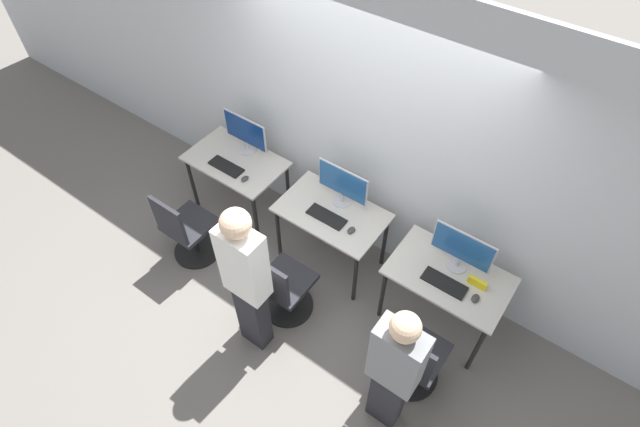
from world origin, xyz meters
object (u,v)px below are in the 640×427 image
object	(u,v)px
monitor_center	(343,184)
office_chair_right	(413,361)
keyboard_right	(444,283)
keyboard_center	(327,217)
person_center	(246,278)
person_right	(394,369)
office_chair_left	(187,232)
keyboard_left	(226,167)
monitor_right	(462,249)
mouse_right	(475,298)
office_chair_center	(283,289)
mouse_left	(245,179)
monitor_left	(245,133)
mouse_center	(351,230)

from	to	relation	value
monitor_center	office_chair_right	bearing A→B (deg)	-33.08
monitor_center	keyboard_right	size ratio (longest dim) A/B	1.39
keyboard_center	keyboard_right	distance (m)	1.21
person_center	keyboard_right	xyz separation A→B (m)	(1.24, 1.02, -0.21)
monitor_center	person_right	size ratio (longest dim) A/B	0.34
keyboard_center	person_right	distance (m)	1.58
office_chair_left	keyboard_center	distance (m)	1.44
keyboard_left	person_right	world-z (taller)	person_right
office_chair_right	monitor_right	bearing A→B (deg)	95.50
mouse_right	person_right	size ratio (longest dim) A/B	0.06
office_chair_center	person_right	distance (m)	1.38
mouse_left	person_right	size ratio (longest dim) A/B	0.06
office_chair_left	person_right	distance (m)	2.51
monitor_left	office_chair_center	size ratio (longest dim) A/B	0.58
keyboard_center	office_chair_center	world-z (taller)	office_chair_center
office_chair_left	person_right	xyz separation A→B (m)	(2.45, -0.24, 0.48)
mouse_left	mouse_center	distance (m)	1.21
monitor_left	keyboard_center	xyz separation A→B (m)	(1.21, -0.28, -0.22)
mouse_left	person_center	bearing A→B (deg)	-47.06
office_chair_left	mouse_right	xyz separation A→B (m)	(2.67, 0.70, 0.38)
office_chair_center	person_center	bearing A→B (deg)	-94.75
person_center	monitor_right	xyz separation A→B (m)	(1.24, 1.24, 0.00)
person_center	keyboard_right	size ratio (longest dim) A/B	4.63
keyboard_right	person_right	world-z (taller)	person_right
monitor_right	mouse_right	xyz separation A→B (m)	(0.27, -0.22, -0.21)
monitor_left	mouse_left	bearing A→B (deg)	-52.16
mouse_right	keyboard_center	bearing A→B (deg)	179.61
keyboard_left	person_center	world-z (taller)	person_center
keyboard_left	office_chair_right	size ratio (longest dim) A/B	0.42
mouse_center	person_right	world-z (taller)	person_right
keyboard_left	keyboard_center	xyz separation A→B (m)	(1.21, 0.05, 0.00)
office_chair_right	person_right	xyz separation A→B (m)	(-0.02, -0.37, 0.48)
keyboard_center	office_chair_left	bearing A→B (deg)	-149.36
mouse_left	mouse_right	bearing A→B (deg)	1.49
monitor_center	keyboard_left	bearing A→B (deg)	-166.10
monitor_center	mouse_center	bearing A→B (deg)	-42.85
office_chair_left	monitor_right	xyz separation A→B (m)	(2.40, 0.92, 0.59)
mouse_left	monitor_right	xyz separation A→B (m)	(2.14, 0.28, 0.21)
mouse_center	mouse_left	bearing A→B (deg)	-176.89
mouse_center	office_chair_right	bearing A→B (deg)	-29.92
keyboard_left	office_chair_right	bearing A→B (deg)	-12.18
office_chair_right	monitor_left	bearing A→B (deg)	160.85
monitor_left	person_center	bearing A→B (deg)	-48.35
mouse_left	keyboard_right	bearing A→B (deg)	1.39
monitor_left	mouse_left	world-z (taller)	monitor_left
monitor_center	office_chair_right	distance (m)	1.64
monitor_left	office_chair_left	distance (m)	1.15
mouse_left	mouse_right	xyz separation A→B (m)	(2.41, 0.06, 0.00)
office_chair_center	person_center	xyz separation A→B (m)	(-0.03, -0.37, 0.59)
office_chair_left	office_chair_center	bearing A→B (deg)	1.83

